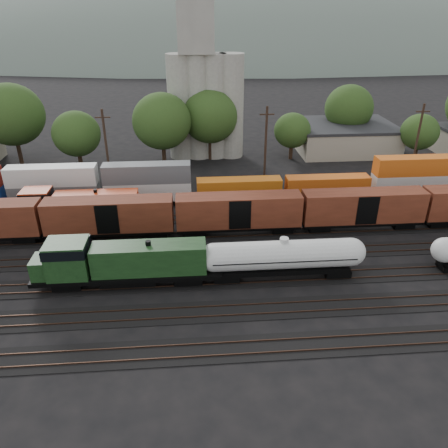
{
  "coord_description": "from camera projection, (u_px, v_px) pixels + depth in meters",
  "views": [
    {
      "loc": [
        0.55,
        -42.3,
        25.6
      ],
      "look_at": [
        4.03,
        2.0,
        3.0
      ],
      "focal_mm": 35.0,
      "sensor_mm": 36.0,
      "label": 1
    }
  ],
  "objects": [
    {
      "name": "ground",
      "position": [
        190.0,
        257.0,
        49.15
      ],
      "size": [
        600.0,
        600.0,
        0.0
      ],
      "primitive_type": "plane",
      "color": "black"
    },
    {
      "name": "tracks",
      "position": [
        190.0,
        257.0,
        49.13
      ],
      "size": [
        180.0,
        33.2,
        0.2
      ],
      "color": "black",
      "rests_on": "ground"
    },
    {
      "name": "green_locomotive",
      "position": [
        116.0,
        262.0,
        42.95
      ],
      "size": [
        18.6,
        3.28,
        4.92
      ],
      "color": "black",
      "rests_on": "ground"
    },
    {
      "name": "tank_car_a",
      "position": [
        283.0,
        256.0,
        44.17
      ],
      "size": [
        17.0,
        3.04,
        4.46
      ],
      "color": "silver",
      "rests_on": "ground"
    },
    {
      "name": "orange_locomotive",
      "position": [
        73.0,
        204.0,
        55.88
      ],
      "size": [
        17.51,
        2.92,
        4.38
      ],
      "color": "black",
      "rests_on": "ground"
    },
    {
      "name": "boxcar_string",
      "position": [
        42.0,
        218.0,
        50.99
      ],
      "size": [
        122.8,
        2.9,
        4.2
      ],
      "color": "black",
      "rests_on": "ground"
    },
    {
      "name": "container_wall",
      "position": [
        154.0,
        186.0,
        60.9
      ],
      "size": [
        160.0,
        2.6,
        5.8
      ],
      "color": "black",
      "rests_on": "ground"
    },
    {
      "name": "grain_silo",
      "position": [
        205.0,
        94.0,
        76.27
      ],
      "size": [
        13.4,
        5.0,
        29.0
      ],
      "color": "#9D9A90",
      "rests_on": "ground"
    },
    {
      "name": "industrial_sheds",
      "position": [
        224.0,
        144.0,
        79.78
      ],
      "size": [
        119.38,
        17.26,
        5.1
      ],
      "color": "#9E937F",
      "rests_on": "ground"
    },
    {
      "name": "tree_band",
      "position": [
        238.0,
        116.0,
        77.64
      ],
      "size": [
        166.92,
        19.54,
        14.31
      ],
      "color": "black",
      "rests_on": "ground"
    },
    {
      "name": "utility_poles",
      "position": [
        187.0,
        146.0,
        65.89
      ],
      "size": [
        122.2,
        0.36,
        12.0
      ],
      "color": "black",
      "rests_on": "ground"
    },
    {
      "name": "distant_hills",
      "position": [
        223.0,
        80.0,
        291.18
      ],
      "size": [
        860.0,
        286.0,
        130.0
      ],
      "color": "#59665B",
      "rests_on": "ground"
    }
  ]
}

